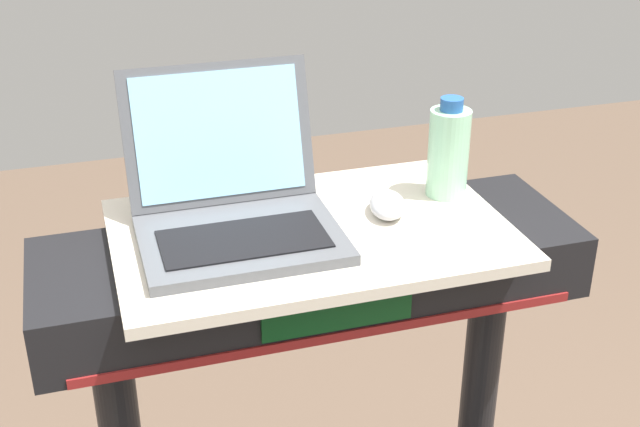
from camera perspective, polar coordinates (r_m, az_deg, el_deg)
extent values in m
cube|color=black|center=(1.42, -0.60, -3.68)|extent=(0.90, 0.28, 0.11)
cube|color=#0C3F19|center=(1.30, 1.21, -6.70)|extent=(0.24, 0.01, 0.06)
cube|color=maroon|center=(1.32, 1.18, -8.31)|extent=(0.81, 0.00, 0.02)
cube|color=beige|center=(1.38, -0.61, -1.35)|extent=(0.64, 0.42, 0.02)
cube|color=#515459|center=(1.33, -5.30, -1.77)|extent=(0.31, 0.23, 0.02)
cube|color=black|center=(1.31, -5.16, -1.71)|extent=(0.26, 0.13, 0.00)
cube|color=#515459|center=(1.42, -6.82, 5.34)|extent=(0.31, 0.08, 0.23)
cube|color=#8CCCF2|center=(1.41, -6.78, 5.33)|extent=(0.28, 0.06, 0.20)
ellipsoid|color=#B2B2B7|center=(1.42, 4.56, 0.60)|extent=(0.09, 0.11, 0.03)
cylinder|color=#9EDBB2|center=(1.48, 8.62, 4.04)|extent=(0.07, 0.07, 0.16)
cylinder|color=#2659A5|center=(1.45, 8.86, 7.27)|extent=(0.04, 0.04, 0.02)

